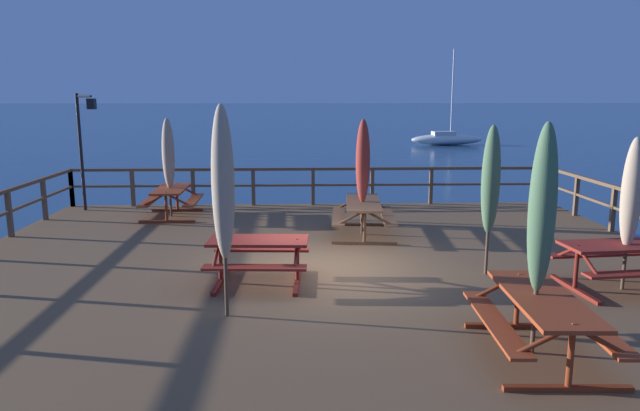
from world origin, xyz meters
The scene contains 16 objects.
ground_plane centered at (0.00, 0.00, 0.00)m, with size 600.00×600.00×0.00m, color navy.
wooden_deck centered at (0.00, 0.00, 0.45)m, with size 14.14×12.95×0.89m, color brown.
railing_waterside_far centered at (0.00, 6.32, 1.64)m, with size 13.94×0.10×1.09m.
picnic_table_back_left centered at (-1.10, -0.77, 1.44)m, with size 1.74×1.49×0.78m.
picnic_table_front_left centered at (1.05, 2.63, 1.46)m, with size 1.57×2.28×0.78m.
picnic_table_front_right centered at (2.51, -3.70, 1.45)m, with size 1.50×2.15×0.78m.
picnic_table_mid_left centered at (4.96, -1.30, 1.46)m, with size 2.25×1.58×0.78m.
picnic_table_mid_right centered at (-3.74, 4.77, 1.45)m, with size 1.44×1.85×0.78m.
patio_umbrella_short_mid centered at (-1.47, -2.25, 2.82)m, with size 0.32×0.32×3.04m.
patio_umbrella_tall_back_right centered at (1.03, 2.63, 2.57)m, with size 0.32×0.32×2.63m.
patio_umbrella_tall_back_left centered at (2.45, -3.63, 2.70)m, with size 0.32×0.32×2.85m.
patio_umbrella_short_front centered at (4.90, -1.33, 2.48)m, with size 0.32×0.32×2.51m.
patio_umbrella_tall_front centered at (-3.79, 4.84, 2.53)m, with size 0.32×0.32×2.58m.
patio_umbrella_short_back centered at (2.91, -0.43, 2.58)m, with size 0.32×0.32×2.65m.
lamp_post_hooked centered at (-6.20, 5.67, 3.00)m, with size 0.62×0.42×3.20m.
sailboat_distant centered at (11.87, 37.12, 0.51)m, with size 6.10×2.08×7.72m.
Camera 1 is at (-0.42, -10.17, 4.03)m, focal length 32.29 mm.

